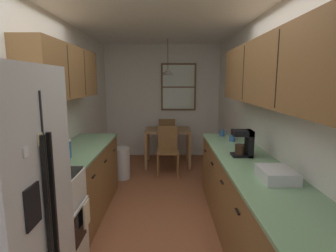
% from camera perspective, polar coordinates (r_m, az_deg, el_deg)
% --- Properties ---
extents(ground_plane, '(12.00, 12.00, 0.00)m').
position_cam_1_polar(ground_plane, '(4.05, -2.16, -15.97)').
color(ground_plane, brown).
extents(wall_left, '(0.10, 9.00, 2.55)m').
position_cam_1_polar(wall_left, '(3.97, -22.16, 2.06)').
color(wall_left, white).
rests_on(wall_left, ground).
extents(wall_right, '(0.10, 9.00, 2.55)m').
position_cam_1_polar(wall_right, '(3.88, 18.07, 2.14)').
color(wall_right, white).
rests_on(wall_right, ground).
extents(wall_back, '(4.40, 0.10, 2.55)m').
position_cam_1_polar(wall_back, '(6.32, -1.45, 5.26)').
color(wall_back, white).
rests_on(wall_back, ground).
extents(ceiling_slab, '(4.40, 9.00, 0.08)m').
position_cam_1_polar(ceiling_slab, '(3.76, -2.43, 22.56)').
color(ceiling_slab, white).
extents(stove_range, '(0.66, 0.65, 1.10)m').
position_cam_1_polar(stove_range, '(2.80, -25.28, -18.39)').
color(stove_range, white).
rests_on(stove_range, ground).
extents(microwave_over_range, '(0.39, 0.56, 0.32)m').
position_cam_1_polar(microwave_over_range, '(2.55, -29.49, 6.58)').
color(microwave_over_range, white).
extents(counter_left, '(0.64, 1.75, 0.90)m').
position_cam_1_polar(counter_left, '(3.84, -17.70, -10.62)').
color(counter_left, brown).
rests_on(counter_left, ground).
extents(upper_cabinets_left, '(0.33, 1.83, 0.63)m').
position_cam_1_polar(upper_cabinets_left, '(3.61, -21.21, 10.45)').
color(upper_cabinets_left, brown).
extents(counter_right, '(0.64, 3.22, 0.90)m').
position_cam_1_polar(counter_right, '(3.10, 16.68, -15.49)').
color(counter_right, brown).
rests_on(counter_right, ground).
extents(upper_cabinets_right, '(0.33, 2.90, 0.65)m').
position_cam_1_polar(upper_cabinets_right, '(2.82, 21.09, 10.61)').
color(upper_cabinets_right, brown).
extents(dining_table, '(0.92, 0.72, 0.75)m').
position_cam_1_polar(dining_table, '(5.62, -0.30, -1.99)').
color(dining_table, olive).
rests_on(dining_table, ground).
extents(dining_chair_near, '(0.40, 0.40, 0.90)m').
position_cam_1_polar(dining_chair_near, '(5.09, -0.28, -4.61)').
color(dining_chair_near, brown).
rests_on(dining_chair_near, ground).
extents(dining_chair_far, '(0.40, 0.40, 0.90)m').
position_cam_1_polar(dining_chair_far, '(6.20, -0.48, -2.06)').
color(dining_chair_far, brown).
rests_on(dining_chair_far, ground).
extents(pendant_light, '(0.27, 0.27, 0.69)m').
position_cam_1_polar(pendant_light, '(5.51, -0.31, 11.25)').
color(pendant_light, black).
extents(back_window, '(0.79, 0.05, 1.06)m').
position_cam_1_polar(back_window, '(6.24, 1.95, 8.16)').
color(back_window, brown).
extents(trash_bin, '(0.29, 0.29, 0.56)m').
position_cam_1_polar(trash_bin, '(4.98, -9.94, -7.69)').
color(trash_bin, silver).
rests_on(trash_bin, ground).
extents(storage_canister, '(0.13, 0.13, 0.20)m').
position_cam_1_polar(storage_canister, '(3.20, -20.99, -4.50)').
color(storage_canister, '#265999').
rests_on(storage_canister, counter_left).
extents(dish_towel, '(0.02, 0.16, 0.24)m').
position_cam_1_polar(dish_towel, '(2.80, -16.96, -17.19)').
color(dish_towel, beige).
extents(coffee_maker, '(0.22, 0.18, 0.30)m').
position_cam_1_polar(coffee_maker, '(3.16, 15.51, -3.35)').
color(coffee_maker, black).
rests_on(coffee_maker, counter_right).
extents(mug_by_coffeemaker, '(0.11, 0.08, 0.09)m').
position_cam_1_polar(mug_by_coffeemaker, '(4.25, 11.01, -1.46)').
color(mug_by_coffeemaker, '#335999').
rests_on(mug_by_coffeemaker, counter_right).
extents(mug_spare, '(0.12, 0.08, 0.09)m').
position_cam_1_polar(mug_spare, '(3.91, 13.06, -2.48)').
color(mug_spare, '#335999').
rests_on(mug_spare, counter_right).
extents(dish_rack, '(0.28, 0.34, 0.10)m').
position_cam_1_polar(dish_rack, '(2.53, 21.62, -9.40)').
color(dish_rack, silver).
rests_on(dish_rack, counter_right).
extents(table_serving_bowl, '(0.18, 0.18, 0.06)m').
position_cam_1_polar(table_serving_bowl, '(5.53, -0.23, -0.52)').
color(table_serving_bowl, silver).
rests_on(table_serving_bowl, dining_table).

